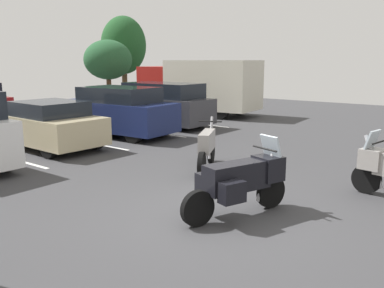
{
  "coord_description": "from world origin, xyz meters",
  "views": [
    {
      "loc": [
        -5.95,
        -4.03,
        2.76
      ],
      "look_at": [
        0.66,
        1.16,
        1.07
      ],
      "focal_mm": 38.65,
      "sensor_mm": 36.0,
      "label": 1
    }
  ],
  "objects_px": {
    "motorcycle_touring": "(241,180)",
    "car_navy": "(117,111)",
    "car_champagne": "(47,125)",
    "motorcycle_third": "(207,147)",
    "car_charcoal": "(160,104)",
    "box_truck": "(200,86)"
  },
  "relations": [
    {
      "from": "car_champagne",
      "to": "car_navy",
      "type": "distance_m",
      "value": 2.97
    },
    {
      "from": "motorcycle_touring",
      "to": "car_navy",
      "type": "distance_m",
      "value": 9.1
    },
    {
      "from": "car_navy",
      "to": "car_champagne",
      "type": "bearing_deg",
      "value": 179.99
    },
    {
      "from": "motorcycle_touring",
      "to": "car_champagne",
      "type": "relative_size",
      "value": 0.52
    },
    {
      "from": "motorcycle_touring",
      "to": "car_navy",
      "type": "height_order",
      "value": "car_navy"
    },
    {
      "from": "car_champagne",
      "to": "car_charcoal",
      "type": "bearing_deg",
      "value": 3.56
    },
    {
      "from": "motorcycle_touring",
      "to": "car_charcoal",
      "type": "bearing_deg",
      "value": 50.2
    },
    {
      "from": "car_charcoal",
      "to": "box_truck",
      "type": "bearing_deg",
      "value": 12.49
    },
    {
      "from": "motorcycle_third",
      "to": "car_charcoal",
      "type": "height_order",
      "value": "car_charcoal"
    },
    {
      "from": "motorcycle_touring",
      "to": "motorcycle_third",
      "type": "xyz_separation_m",
      "value": [
        2.22,
        2.38,
        -0.08
      ]
    },
    {
      "from": "box_truck",
      "to": "car_charcoal",
      "type": "bearing_deg",
      "value": -167.51
    },
    {
      "from": "car_champagne",
      "to": "car_charcoal",
      "type": "relative_size",
      "value": 0.86
    },
    {
      "from": "motorcycle_touring",
      "to": "box_truck",
      "type": "xyz_separation_m",
      "value": [
        11.07,
        9.31,
        0.84
      ]
    },
    {
      "from": "car_navy",
      "to": "box_truck",
      "type": "distance_m",
      "value": 6.97
    },
    {
      "from": "motorcycle_touring",
      "to": "car_champagne",
      "type": "bearing_deg",
      "value": 81.04
    },
    {
      "from": "motorcycle_third",
      "to": "car_champagne",
      "type": "xyz_separation_m",
      "value": [
        -0.95,
        5.67,
        0.16
      ]
    },
    {
      "from": "motorcycle_third",
      "to": "car_charcoal",
      "type": "xyz_separation_m",
      "value": [
        4.79,
        6.03,
        0.33
      ]
    },
    {
      "from": "car_charcoal",
      "to": "box_truck",
      "type": "distance_m",
      "value": 4.2
    },
    {
      "from": "car_charcoal",
      "to": "box_truck",
      "type": "relative_size",
      "value": 0.76
    },
    {
      "from": "motorcycle_touring",
      "to": "car_champagne",
      "type": "distance_m",
      "value": 8.16
    },
    {
      "from": "motorcycle_touring",
      "to": "motorcycle_third",
      "type": "height_order",
      "value": "motorcycle_touring"
    },
    {
      "from": "car_champagne",
      "to": "motorcycle_touring",
      "type": "bearing_deg",
      "value": -98.96
    }
  ]
}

